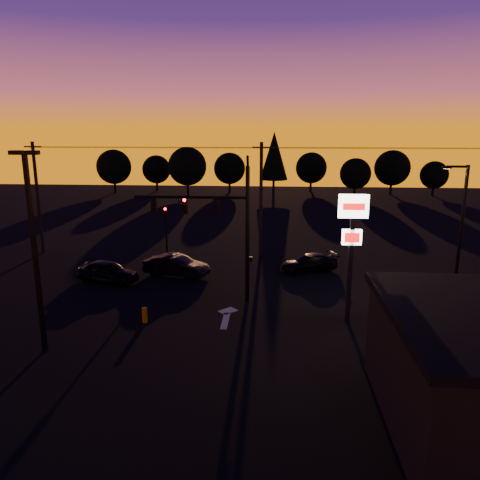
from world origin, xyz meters
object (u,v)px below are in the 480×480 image
object	(u,v)px
suv_parked	(420,337)
parking_lot_light	(34,240)
traffic_signal_mast	(220,219)
secondary_signal	(166,227)
bollard	(145,315)
car_right	(309,263)
car_left	(107,271)
pylon_sign	(352,231)
car_mid	(176,266)
streetlight	(460,226)

from	to	relation	value
suv_parked	parking_lot_light	bearing A→B (deg)	166.37
traffic_signal_mast	secondary_signal	world-z (taller)	traffic_signal_mast
bollard	suv_parked	distance (m)	13.76
bollard	car_right	xyz separation A→B (m)	(9.32, 9.78, 0.20)
parking_lot_light	bollard	size ratio (longest dim) A/B	11.16
car_left	bollard	bearing A→B (deg)	-128.81
pylon_sign	car_mid	world-z (taller)	pylon_sign
traffic_signal_mast	suv_parked	bearing A→B (deg)	-30.15
secondary_signal	bollard	xyz separation A→B (m)	(1.26, -10.97, -2.45)
secondary_signal	parking_lot_light	bearing A→B (deg)	-99.79
traffic_signal_mast	streetlight	size ratio (longest dim) A/B	1.07
parking_lot_light	streetlight	xyz separation A→B (m)	(21.41, 8.50, -0.85)
car_right	suv_parked	bearing A→B (deg)	-3.29
pylon_sign	car_mid	distance (m)	13.44
parking_lot_light	car_right	size ratio (longest dim) A/B	2.17
secondary_signal	streetlight	bearing A→B (deg)	-17.56
parking_lot_light	pylon_sign	distance (m)	15.19
bollard	streetlight	bearing A→B (deg)	15.78
car_mid	bollard	bearing A→B (deg)	-164.43
pylon_sign	car_mid	xyz separation A→B (m)	(-10.69, 7.01, -4.17)
traffic_signal_mast	car_left	xyz separation A→B (m)	(-7.92, 2.94, -4.21)
traffic_signal_mast	suv_parked	size ratio (longest dim) A/B	1.78
traffic_signal_mast	suv_parked	world-z (taller)	traffic_signal_mast
pylon_sign	car_right	distance (m)	9.89
pylon_sign	car_right	world-z (taller)	pylon_sign
traffic_signal_mast	suv_parked	xyz separation A→B (m)	(9.92, -5.76, -4.27)
traffic_signal_mast	pylon_sign	distance (m)	7.52
bollard	suv_parked	bearing A→B (deg)	-9.55
secondary_signal	suv_parked	distance (m)	20.00
parking_lot_light	pylon_sign	size ratio (longest dim) A/B	1.34
car_left	car_right	distance (m)	14.00
car_mid	traffic_signal_mast	bearing A→B (deg)	-125.54
streetlight	suv_parked	distance (m)	9.15
car_mid	suv_parked	world-z (taller)	car_mid
pylon_sign	bollard	size ratio (longest dim) A/B	8.30
secondary_signal	car_left	size ratio (longest dim) A/B	1.03
parking_lot_light	suv_parked	bearing A→B (deg)	4.06
parking_lot_light	car_left	xyz separation A→B (m)	(-0.51, 9.94, -4.55)
pylon_sign	car_left	size ratio (longest dim) A/B	1.61
secondary_signal	suv_parked	world-z (taller)	secondary_signal
traffic_signal_mast	streetlight	world-z (taller)	traffic_signal_mast
parking_lot_light	traffic_signal_mast	bearing A→B (deg)	43.37
secondary_signal	bollard	world-z (taller)	secondary_signal
secondary_signal	car_right	size ratio (longest dim) A/B	1.03
traffic_signal_mast	parking_lot_light	world-z (taller)	parking_lot_light
suv_parked	car_left	bearing A→B (deg)	136.30
streetlight	car_left	xyz separation A→B (m)	(-21.92, 1.44, -3.70)
traffic_signal_mast	car_left	size ratio (longest dim) A/B	2.03
traffic_signal_mast	car_left	world-z (taller)	traffic_signal_mast
parking_lot_light	bollard	distance (m)	7.08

